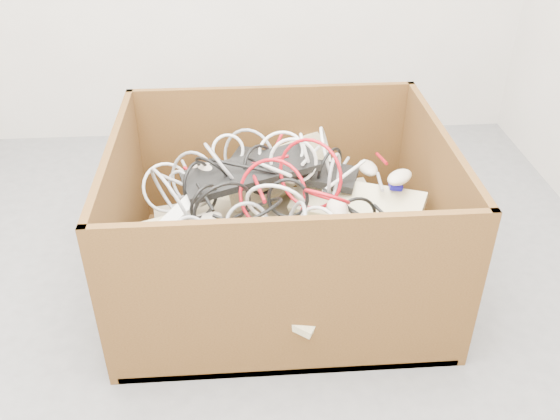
{
  "coord_description": "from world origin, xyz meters",
  "views": [
    {
      "loc": [
        0.06,
        -1.52,
        1.48
      ],
      "look_at": [
        0.19,
        0.26,
        0.3
      ],
      "focal_mm": 38.89,
      "sensor_mm": 36.0,
      "label": 1
    }
  ],
  "objects": [
    {
      "name": "cardboard_box",
      "position": [
        0.17,
        0.24,
        0.15
      ],
      "size": [
        1.11,
        0.93,
        0.59
      ],
      "color": "#3E280F",
      "rests_on": "ground"
    },
    {
      "name": "mice_scatter",
      "position": [
        0.26,
        0.17,
        0.36
      ],
      "size": [
        0.8,
        0.69,
        0.18
      ],
      "color": "#C3B49D",
      "rests_on": "keyboard_pile"
    },
    {
      "name": "vga_plug",
      "position": [
        0.6,
        0.28,
        0.37
      ],
      "size": [
        0.05,
        0.05,
        0.03
      ],
      "primitive_type": "cube",
      "rotation": [
        0.09,
        0.14,
        -0.09
      ],
      "color": "#0F0BAA",
      "rests_on": "keyboard_pile"
    },
    {
      "name": "power_strip_left",
      "position": [
        -0.17,
        0.17,
        0.35
      ],
      "size": [
        0.21,
        0.24,
        0.11
      ],
      "primitive_type": "cube",
      "rotation": [
        0.14,
        -0.26,
        0.86
      ],
      "color": "silver",
      "rests_on": "keyboard_pile"
    },
    {
      "name": "keyboard_pile",
      "position": [
        0.23,
        0.27,
        0.28
      ],
      "size": [
        1.02,
        0.96,
        0.36
      ],
      "color": "beige",
      "rests_on": "cardboard_box"
    },
    {
      "name": "cable_tangle",
      "position": [
        0.1,
        0.23,
        0.4
      ],
      "size": [
        0.93,
        0.84,
        0.45
      ],
      "color": "black",
      "rests_on": "keyboard_pile"
    },
    {
      "name": "power_strip_right",
      "position": [
        -0.06,
        -0.02,
        0.33
      ],
      "size": [
        0.25,
        0.2,
        0.09
      ],
      "primitive_type": "cube",
      "rotation": [
        -0.1,
        0.17,
        -0.64
      ],
      "color": "silver",
      "rests_on": "keyboard_pile"
    },
    {
      "name": "ground",
      "position": [
        0.0,
        0.0,
        0.0
      ],
      "size": [
        3.0,
        3.0,
        0.0
      ],
      "primitive_type": "plane",
      "color": "#535355",
      "rests_on": "ground"
    }
  ]
}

